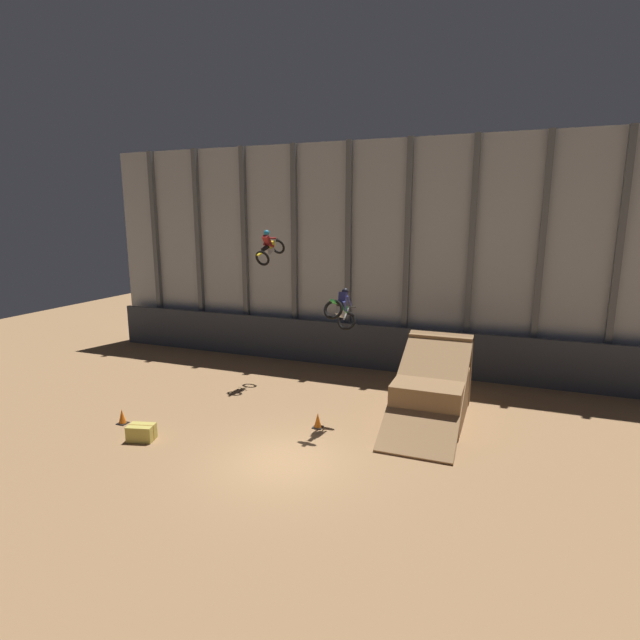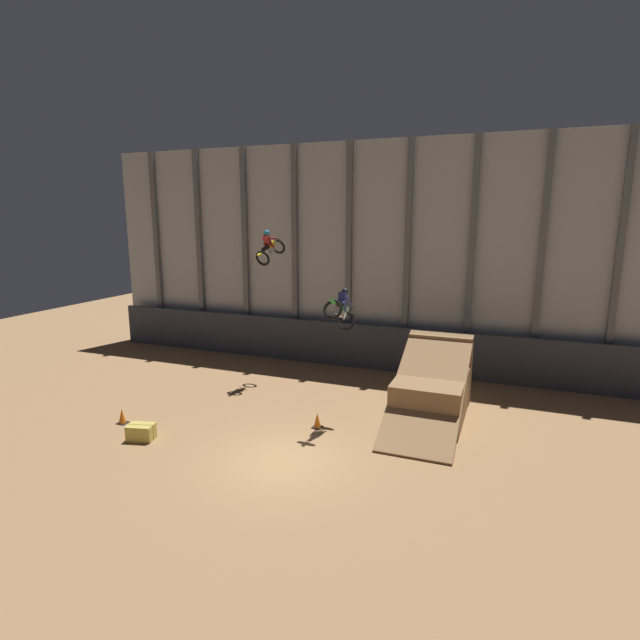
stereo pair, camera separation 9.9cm
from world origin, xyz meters
name	(u,v)px [view 2 (the right image)]	position (x,y,z in m)	size (l,w,h in m)	color
ground_plane	(282,461)	(0.00, 0.00, 0.00)	(60.00, 60.00, 0.00)	#9E754C
arena_back_wall	(378,257)	(0.00, 11.41, 5.72)	(32.00, 0.40, 11.45)	#ADB2B7
lower_barrier	(372,347)	(0.00, 10.68, 1.16)	(31.36, 0.20, 2.31)	#383D47
dirt_ramp	(432,390)	(3.85, 5.70, 1.02)	(2.62, 6.04, 3.04)	#966F48
rider_bike_left_air	(270,248)	(-4.10, 7.37, 6.32)	(0.92, 1.89, 1.65)	black
rider_bike_right_air	(341,309)	(0.71, 3.62, 4.41)	(0.86, 1.73, 1.67)	black
traffic_cone_near_ramp	(122,416)	(-6.99, 0.47, 0.28)	(0.36, 0.36, 0.58)	black
traffic_cone_arena_edge	(317,421)	(0.09, 2.83, 0.28)	(0.36, 0.36, 0.58)	black
hay_bale_trackside	(141,432)	(-5.33, -0.40, 0.28)	(1.02, 0.81, 0.57)	#CCB751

